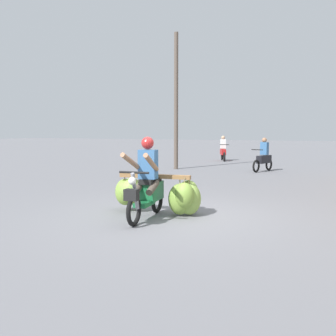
{
  "coord_description": "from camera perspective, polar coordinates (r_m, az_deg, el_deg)",
  "views": [
    {
      "loc": [
        3.04,
        -7.01,
        1.7
      ],
      "look_at": [
        -0.44,
        0.6,
        0.9
      ],
      "focal_mm": 42.25,
      "sensor_mm": 36.0,
      "label": 1
    }
  ],
  "objects": [
    {
      "name": "motorbike_main_loaded",
      "position": [
        7.95,
        -1.54,
        -3.44
      ],
      "size": [
        1.93,
        1.89,
        1.58
      ],
      "color": "black",
      "rests_on": "ground"
    },
    {
      "name": "utility_pole",
      "position": [
        17.39,
        1.17,
        9.55
      ],
      "size": [
        0.18,
        0.18,
        5.88
      ],
      "primitive_type": "cylinder",
      "color": "brown",
      "rests_on": "ground"
    },
    {
      "name": "ground_plane",
      "position": [
        7.83,
        1.13,
        -7.08
      ],
      "size": [
        120.0,
        120.0,
        0.0
      ],
      "primitive_type": "plane",
      "color": "slate"
    },
    {
      "name": "motorbike_distant_ahead_right",
      "position": [
        22.28,
        7.94,
        2.5
      ],
      "size": [
        0.79,
        1.52,
        1.4
      ],
      "color": "black",
      "rests_on": "ground"
    },
    {
      "name": "motorbike_distant_far_ahead",
      "position": [
        16.84,
        13.64,
        1.45
      ],
      "size": [
        0.66,
        1.58,
        1.4
      ],
      "color": "black",
      "rests_on": "ground"
    }
  ]
}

